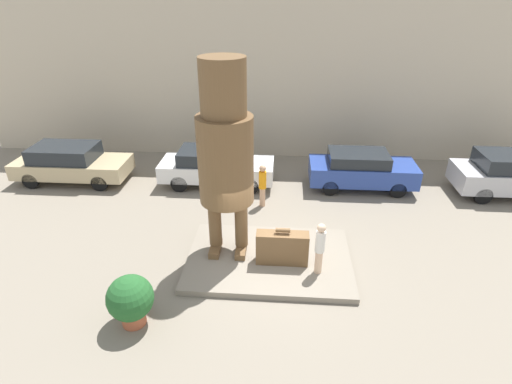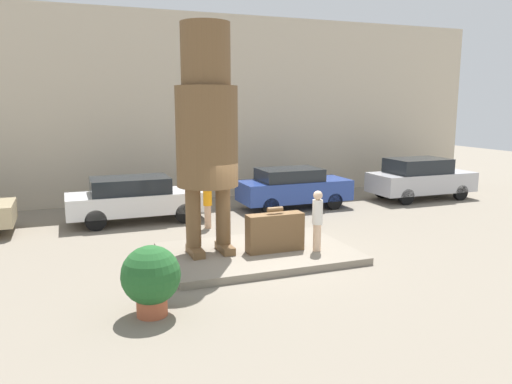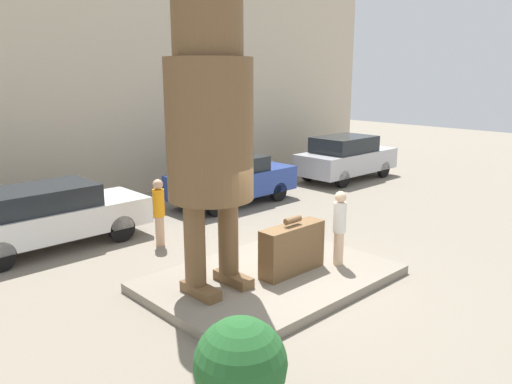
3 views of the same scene
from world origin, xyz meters
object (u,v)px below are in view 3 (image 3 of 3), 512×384
(statue_figure, at_px, (209,109))
(parked_car_blue, at_px, (232,179))
(giant_suitcase, at_px, (292,249))
(planter_pot, at_px, (240,367))
(worker_hivis, at_px, (159,210))
(parked_car_white, at_px, (47,215))
(tourist, at_px, (339,225))
(parked_car_silver, at_px, (346,157))

(statue_figure, relative_size, parked_car_blue, 1.35)
(statue_figure, relative_size, giant_suitcase, 3.79)
(statue_figure, xyz_separation_m, planter_pot, (-1.95, -2.97, -2.75))
(statue_figure, distance_m, worker_hivis, 4.14)
(parked_car_white, bearing_deg, giant_suitcase, -62.30)
(tourist, height_order, worker_hivis, tourist)
(parked_car_blue, bearing_deg, statue_figure, -133.68)
(tourist, bearing_deg, statue_figure, 161.18)
(planter_pot, bearing_deg, parked_car_blue, 49.90)
(giant_suitcase, relative_size, worker_hivis, 0.91)
(parked_car_blue, distance_m, planter_pot, 10.31)
(giant_suitcase, distance_m, worker_hivis, 3.72)
(tourist, relative_size, parked_car_white, 0.34)
(statue_figure, height_order, parked_car_white, statue_figure)
(tourist, height_order, parked_car_white, tourist)
(tourist, distance_m, planter_pot, 5.04)
(parked_car_silver, height_order, worker_hivis, parked_car_silver)
(giant_suitcase, bearing_deg, parked_car_white, 117.70)
(parked_car_white, distance_m, planter_pot, 7.81)
(parked_car_blue, height_order, parked_car_silver, parked_car_silver)
(statue_figure, bearing_deg, parked_car_silver, 24.31)
(statue_figure, xyz_separation_m, giant_suitcase, (1.62, -0.52, -2.82))
(giant_suitcase, height_order, parked_car_blue, parked_car_blue)
(statue_figure, height_order, giant_suitcase, statue_figure)
(parked_car_silver, bearing_deg, tourist, -144.22)
(statue_figure, height_order, planter_pot, statue_figure)
(parked_car_white, relative_size, planter_pot, 3.39)
(giant_suitcase, bearing_deg, worker_hivis, 102.12)
(statue_figure, relative_size, parked_car_silver, 1.30)
(tourist, xyz_separation_m, parked_car_blue, (2.06, 5.82, -0.24))
(planter_pot, relative_size, worker_hivis, 0.82)
(parked_car_silver, bearing_deg, worker_hivis, -170.55)
(parked_car_white, bearing_deg, planter_pot, -95.66)
(tourist, distance_m, parked_car_blue, 6.18)
(statue_figure, bearing_deg, tourist, -18.82)
(worker_hivis, bearing_deg, statue_figure, -105.12)
(parked_car_white, xyz_separation_m, worker_hivis, (2.02, -1.69, 0.09))
(parked_car_white, bearing_deg, parked_car_silver, -0.49)
(tourist, distance_m, parked_car_white, 6.87)
(parked_car_blue, relative_size, planter_pot, 3.10)
(statue_figure, xyz_separation_m, parked_car_silver, (10.42, 4.71, -2.61))
(giant_suitcase, relative_size, parked_car_white, 0.33)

